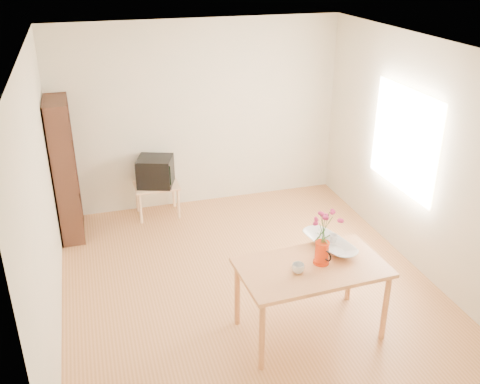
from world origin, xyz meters
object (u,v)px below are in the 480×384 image
object	(u,v)px
table	(312,273)
bowl	(331,228)
pitcher	(322,253)
mug	(298,268)
television	(155,171)

from	to	relation	value
table	bowl	xyz separation A→B (m)	(0.30, 0.27, 0.29)
pitcher	bowl	world-z (taller)	bowl
mug	table	bearing A→B (deg)	154.83
table	television	size ratio (longest dim) A/B	2.49
pitcher	television	size ratio (longest dim) A/B	0.40
table	bowl	world-z (taller)	bowl
table	pitcher	distance (m)	0.21
mug	television	distance (m)	3.11
pitcher	mug	distance (m)	0.29
pitcher	bowl	bearing A→B (deg)	36.18
pitcher	mug	size ratio (longest dim) A/B	1.97
mug	television	size ratio (longest dim) A/B	0.20
mug	bowl	distance (m)	0.60
table	bowl	size ratio (longest dim) A/B	3.24
pitcher	television	xyz separation A→B (m)	(-1.13, 2.89, -0.19)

